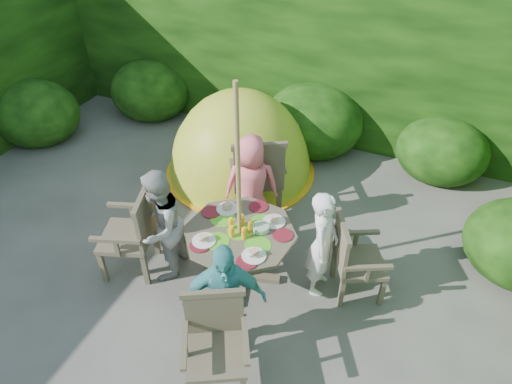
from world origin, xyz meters
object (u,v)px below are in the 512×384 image
at_px(garden_chair_left, 134,232).
at_px(child_left, 160,226).
at_px(garden_chair_back, 257,175).
at_px(child_right, 323,244).
at_px(garden_chair_right, 353,258).
at_px(child_front, 224,300).
at_px(patio_table, 240,239).
at_px(parasol_pole, 239,195).
at_px(child_back, 252,186).
at_px(garden_chair_front, 216,341).
at_px(dome_tent, 240,172).

distance_m(garden_chair_left, child_left, 0.32).
bearing_deg(garden_chair_back, child_right, 110.57).
relative_size(garden_chair_right, child_front, 0.71).
relative_size(patio_table, garden_chair_back, 1.32).
relative_size(patio_table, parasol_pole, 0.62).
bearing_deg(child_back, garden_chair_right, 134.98).
relative_size(child_back, child_front, 1.02).
xyz_separation_m(garden_chair_front, child_back, (-0.48, 1.84, 0.15)).
bearing_deg(patio_table, parasol_pole, -152.01).
height_order(parasol_pole, garden_chair_left, parasol_pole).
bearing_deg(garden_chair_front, dome_tent, 83.43).
distance_m(child_left, dome_tent, 2.06).
height_order(garden_chair_front, child_back, child_back).
distance_m(garden_chair_back, garden_chair_front, 2.20).
height_order(garden_chair_back, child_right, child_right).
bearing_deg(garden_chair_right, child_back, 43.05).
distance_m(garden_chair_front, child_left, 1.36).
bearing_deg(garden_chair_left, child_front, 50.13).
xyz_separation_m(child_front, dome_tent, (-1.03, 2.53, -0.61)).
xyz_separation_m(patio_table, child_left, (-0.78, -0.21, 0.07)).
distance_m(garden_chair_front, dome_tent, 3.07).
bearing_deg(garden_chair_right, parasol_pole, 78.69).
height_order(garden_chair_back, child_left, child_left).
xyz_separation_m(garden_chair_back, child_front, (0.47, -1.83, 0.05)).
distance_m(garden_chair_right, garden_chair_back, 1.55).
bearing_deg(child_front, garden_chair_left, 132.59).
relative_size(child_left, child_front, 1.03).
xyz_separation_m(child_right, child_back, (-0.98, 0.56, 0.02)).
relative_size(garden_chair_left, child_back, 0.77).
bearing_deg(child_left, parasol_pole, 95.82).
bearing_deg(garden_chair_right, patio_table, 78.64).
bearing_deg(child_back, dome_tent, -82.04).
bearing_deg(patio_table, child_right, 15.12).
distance_m(garden_chair_left, garden_chair_front, 1.55).
xyz_separation_m(garden_chair_right, child_left, (-1.84, -0.49, 0.17)).
bearing_deg(child_front, garden_chair_back, 78.18).
height_order(garden_chair_left, dome_tent, dome_tent).
height_order(garden_chair_front, child_right, child_right).
height_order(patio_table, garden_chair_front, garden_chair_front).
bearing_deg(child_front, dome_tent, 85.88).
bearing_deg(garden_chair_right, garden_chair_left, 78.92).
bearing_deg(dome_tent, parasol_pole, -54.43).
relative_size(garden_chair_left, dome_tent, 0.41).
xyz_separation_m(garden_chair_right, dome_tent, (-1.89, 1.48, -0.46)).
bearing_deg(garden_chair_left, garden_chair_back, 130.56).
bearing_deg(child_back, garden_chair_back, -103.32).
bearing_deg(child_back, patio_table, 81.62).
xyz_separation_m(parasol_pole, garden_chair_front, (0.27, -1.07, -0.64)).
distance_m(garden_chair_left, child_right, 1.90).
bearing_deg(garden_chair_right, dome_tent, 26.14).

